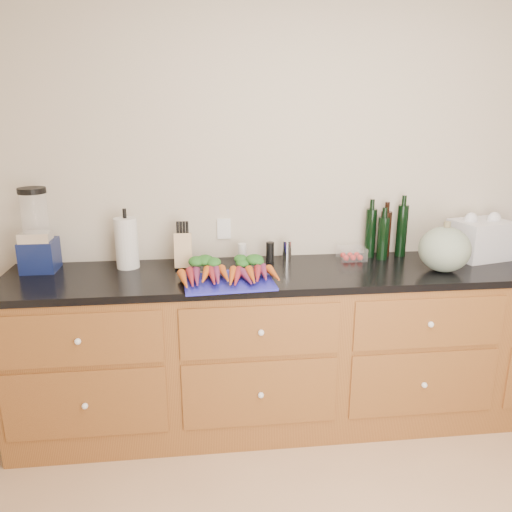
{
  "coord_description": "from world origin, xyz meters",
  "views": [
    {
      "loc": [
        -0.73,
        -1.31,
        1.8
      ],
      "look_at": [
        -0.45,
        1.2,
        1.06
      ],
      "focal_mm": 35.0,
      "sensor_mm": 36.0,
      "label": 1
    }
  ],
  "objects": [
    {
      "name": "blender_appliance",
      "position": [
        -1.63,
        1.46,
        1.14
      ],
      "size": [
        0.18,
        0.18,
        0.46
      ],
      "color": "#0F1A4A",
      "rests_on": "countertop"
    },
    {
      "name": "squash",
      "position": [
        0.59,
        1.2,
        1.07
      ],
      "size": [
        0.28,
        0.28,
        0.25
      ],
      "primitive_type": "ellipsoid",
      "color": "slate",
      "rests_on": "countertop"
    },
    {
      "name": "grinder_pepper",
      "position": [
        -0.34,
        1.48,
        1.0
      ],
      "size": [
        0.05,
        0.05,
        0.12
      ],
      "primitive_type": "cylinder",
      "color": "black",
      "rests_on": "countertop"
    },
    {
      "name": "paper_towel",
      "position": [
        -1.15,
        1.46,
        1.08
      ],
      "size": [
        0.13,
        0.13,
        0.29
      ],
      "primitive_type": "cylinder",
      "color": "silver",
      "rests_on": "countertop"
    },
    {
      "name": "bottles",
      "position": [
        0.37,
        1.51,
        1.08
      ],
      "size": [
        0.26,
        0.13,
        0.31
      ],
      "color": "black",
      "rests_on": "countertop"
    },
    {
      "name": "carrots",
      "position": [
        -0.6,
        1.18,
        0.98
      ],
      "size": [
        0.5,
        0.34,
        0.07
      ],
      "color": "#CA5517",
      "rests_on": "cutting_board"
    },
    {
      "name": "tomato_box",
      "position": [
        0.16,
        1.47,
        0.98
      ],
      "size": [
        0.16,
        0.13,
        0.07
      ],
      "primitive_type": "cube",
      "color": "white",
      "rests_on": "countertop"
    },
    {
      "name": "canister_chrome",
      "position": [
        -0.24,
        1.48,
        1.0
      ],
      "size": [
        0.05,
        0.05,
        0.12
      ],
      "primitive_type": "cylinder",
      "color": "silver",
      "rests_on": "countertop"
    },
    {
      "name": "knife_block",
      "position": [
        -0.84,
        1.44,
        1.04
      ],
      "size": [
        0.1,
        0.1,
        0.19
      ],
      "primitive_type": "cube",
      "color": "tan",
      "rests_on": "countertop"
    },
    {
      "name": "cutting_board",
      "position": [
        -0.6,
        1.14,
        0.95
      ],
      "size": [
        0.48,
        0.38,
        0.01
      ],
      "primitive_type": "cube",
      "rotation": [
        0.0,
        0.0,
        0.07
      ],
      "color": "#2122AF",
      "rests_on": "countertop"
    },
    {
      "name": "grocery_bag",
      "position": [
        0.93,
        1.42,
        1.05
      ],
      "size": [
        0.36,
        0.32,
        0.23
      ],
      "primitive_type": null,
      "rotation": [
        0.0,
        0.0,
        0.24
      ],
      "color": "white",
      "rests_on": "countertop"
    },
    {
      "name": "grinder_salt",
      "position": [
        -0.5,
        1.48,
        1.0
      ],
      "size": [
        0.05,
        0.05,
        0.11
      ],
      "primitive_type": "cylinder",
      "color": "silver",
      "rests_on": "countertop"
    },
    {
      "name": "countertop",
      "position": [
        0.0,
        1.3,
        0.92
      ],
      "size": [
        3.64,
        0.62,
        0.04
      ],
      "primitive_type": "cube",
      "color": "black",
      "rests_on": "cabinets"
    },
    {
      "name": "cabinets",
      "position": [
        0.0,
        1.3,
        0.45
      ],
      "size": [
        3.6,
        0.64,
        0.9
      ],
      "color": "brown",
      "rests_on": "ground"
    },
    {
      "name": "wall_back",
      "position": [
        0.0,
        1.62,
        1.3
      ],
      "size": [
        4.1,
        0.05,
        2.6
      ],
      "primitive_type": "cube",
      "color": "beige",
      "rests_on": "ground"
    }
  ]
}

